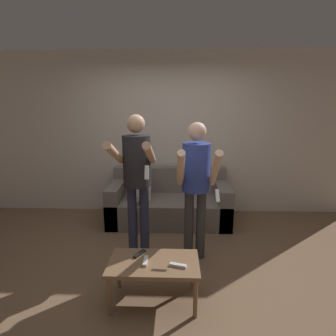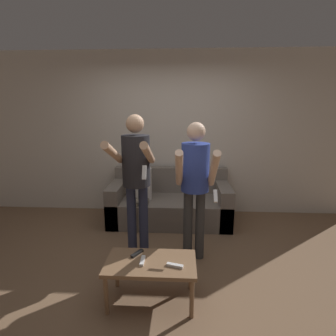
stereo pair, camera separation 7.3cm
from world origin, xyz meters
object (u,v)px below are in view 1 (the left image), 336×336
Objects in this scene: coffee_table at (154,266)px; remote_near at (178,265)px; remote_far at (140,254)px; remote_mid at (145,261)px; couch at (169,204)px; person_standing_left at (137,172)px; person_seated at (141,188)px; person_standing_right at (196,177)px.

remote_near is at bearing -17.19° from coffee_table.
coffee_table is at bearing -36.62° from remote_far.
remote_mid is 0.14m from remote_far.
person_standing_left is (-0.34, -1.10, 0.81)m from couch.
person_seated is at bearing -156.11° from couch.
couch is 1.09× the size of person_standing_left.
person_standing_left is 0.92m from remote_far.
person_standing_right is at bearing 76.13° from remote_near.
person_standing_right reaches higher than remote_near.
remote_far is at bearing 120.56° from remote_mid.
person_seated is 7.44× the size of remote_mid.
remote_mid is at bearing -76.92° from person_standing_left.
couch is 1.14× the size of person_standing_right.
person_standing_right is 1.09m from remote_mid.
coffee_table is at bearing -92.73° from couch.
remote_far is at bearing -82.80° from person_seated.
person_standing_right is at bearing 60.38° from coffee_table.
person_seated reaches higher than remote_mid.
person_standing_left reaches higher than remote_mid.
person_seated is at bearing 99.08° from remote_mid.
remote_near is at bearing -71.86° from person_seated.
person_standing_right is 1.04m from remote_far.
person_standing_right is at bearing -72.80° from couch.
coffee_table is at bearing -71.44° from person_standing_left.
person_standing_left is 2.08× the size of coffee_table.
remote_mid is at bearing -94.99° from couch.
remote_mid is (0.27, -1.67, -0.18)m from person_seated.
couch is at bearing 82.35° from remote_far.
remote_near is 0.30m from remote_mid.
remote_far is at bearing 143.38° from coffee_table.
person_standing_right is (0.34, -1.10, 0.74)m from couch.
remote_far is at bearing -97.65° from couch.
person_seated is (-0.43, -0.19, 0.33)m from couch.
person_standing_left is at bearing -179.59° from person_standing_right.
remote_far is (0.11, -0.64, -0.66)m from person_standing_left.
person_standing_left reaches higher than remote_far.
couch is 1.85m from coffee_table.
remote_mid is (-0.16, -1.86, 0.15)m from couch.
person_standing_right reaches higher than couch.
person_seated reaches higher than remote_near.
person_standing_left is 1.06m from coffee_table.
coffee_table is at bearing -78.37° from person_seated.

